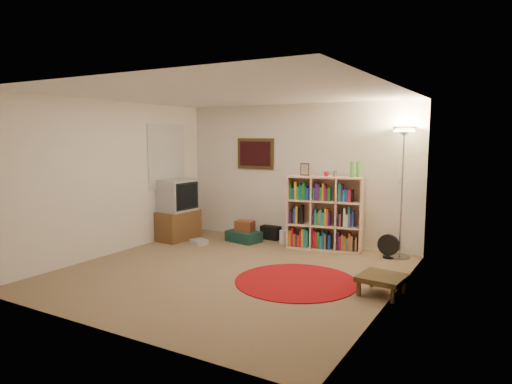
# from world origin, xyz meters

# --- Properties ---
(room) EXTENTS (4.54, 4.54, 2.54)m
(room) POSITION_xyz_m (-0.05, 0.05, 1.26)
(room) COLOR #836A4C
(room) RESTS_ON ground
(bookshelf) EXTENTS (1.30, 0.58, 1.51)m
(bookshelf) POSITION_xyz_m (0.66, 1.94, 0.61)
(bookshelf) COLOR beige
(bookshelf) RESTS_ON ground
(floor_lamp) EXTENTS (0.42, 0.42, 2.08)m
(floor_lamp) POSITION_xyz_m (1.92, 2.03, 1.73)
(floor_lamp) COLOR #98979B
(floor_lamp) RESTS_ON ground
(floor_fan) EXTENTS (0.34, 0.19, 0.39)m
(floor_fan) POSITION_xyz_m (1.77, 1.91, 0.20)
(floor_fan) COLOR black
(floor_fan) RESTS_ON ground
(tv_stand) EXTENTS (0.61, 0.82, 1.14)m
(tv_stand) POSITION_xyz_m (-2.01, 1.29, 0.55)
(tv_stand) COLOR brown
(tv_stand) RESTS_ON ground
(dvd_box) EXTENTS (0.34, 0.31, 0.09)m
(dvd_box) POSITION_xyz_m (-1.39, 1.14, 0.05)
(dvd_box) COLOR #B4B4B9
(dvd_box) RESTS_ON ground
(suitcase) EXTENTS (0.66, 0.49, 0.19)m
(suitcase) POSITION_xyz_m (-0.82, 1.74, 0.10)
(suitcase) COLOR #143731
(suitcase) RESTS_ON ground
(wicker_basket) EXTENTS (0.35, 0.26, 0.19)m
(wicker_basket) POSITION_xyz_m (-0.82, 1.78, 0.29)
(wicker_basket) COLOR brown
(wicker_basket) RESTS_ON suitcase
(duffel_bag) EXTENTS (0.38, 0.33, 0.25)m
(duffel_bag) POSITION_xyz_m (-0.48, 2.22, 0.13)
(duffel_bag) COLOR black
(duffel_bag) RESTS_ON ground
(paper_towel) EXTENTS (0.14, 0.14, 0.25)m
(paper_towel) POSITION_xyz_m (-0.11, 1.94, 0.12)
(paper_towel) COLOR white
(paper_towel) RESTS_ON ground
(red_rug) EXTENTS (1.64, 1.64, 0.01)m
(red_rug) POSITION_xyz_m (1.00, 0.10, 0.01)
(red_rug) COLOR maroon
(red_rug) RESTS_ON ground
(side_table) EXTENTS (0.58, 0.58, 0.24)m
(side_table) POSITION_xyz_m (2.12, 0.19, 0.20)
(side_table) COLOR #382A13
(side_table) RESTS_ON ground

